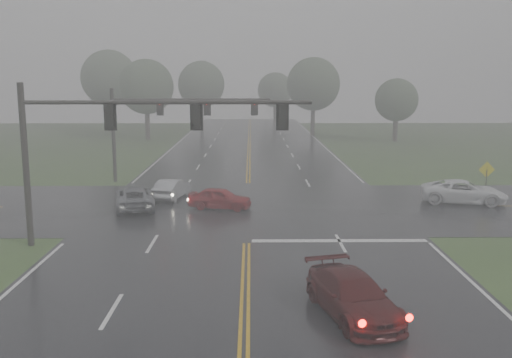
{
  "coord_description": "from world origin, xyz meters",
  "views": [
    {
      "loc": [
        0.22,
        -12.25,
        7.75
      ],
      "look_at": [
        0.47,
        16.0,
        2.8
      ],
      "focal_mm": 40.0,
      "sensor_mm": 36.0,
      "label": 1
    }
  ],
  "objects_px": {
    "sedan_maroon": "(352,316)",
    "signal_gantry_far": "(161,117)",
    "sedan_red": "(220,209)",
    "sedan_silver": "(172,199)",
    "car_grey": "(135,209)",
    "signal_gantry_near": "(113,133)",
    "pickup_white": "(463,203)"
  },
  "relations": [
    {
      "from": "sedan_red",
      "to": "pickup_white",
      "type": "distance_m",
      "value": 15.39
    },
    {
      "from": "sedan_red",
      "to": "signal_gantry_near",
      "type": "relative_size",
      "value": 0.29
    },
    {
      "from": "car_grey",
      "to": "pickup_white",
      "type": "height_order",
      "value": "pickup_white"
    },
    {
      "from": "sedan_red",
      "to": "car_grey",
      "type": "relative_size",
      "value": 0.79
    },
    {
      "from": "sedan_maroon",
      "to": "signal_gantry_far",
      "type": "distance_m",
      "value": 27.72
    },
    {
      "from": "sedan_silver",
      "to": "sedan_red",
      "type": "bearing_deg",
      "value": 149.33
    },
    {
      "from": "sedan_red",
      "to": "pickup_white",
      "type": "xyz_separation_m",
      "value": [
        15.32,
        1.46,
        0.0
      ]
    },
    {
      "from": "sedan_silver",
      "to": "pickup_white",
      "type": "height_order",
      "value": "pickup_white"
    },
    {
      "from": "sedan_silver",
      "to": "signal_gantry_near",
      "type": "distance_m",
      "value": 11.95
    },
    {
      "from": "signal_gantry_far",
      "to": "sedan_maroon",
      "type": "bearing_deg",
      "value": -68.27
    },
    {
      "from": "sedan_silver",
      "to": "car_grey",
      "type": "distance_m",
      "value": 3.56
    },
    {
      "from": "sedan_red",
      "to": "signal_gantry_far",
      "type": "height_order",
      "value": "signal_gantry_far"
    },
    {
      "from": "signal_gantry_far",
      "to": "signal_gantry_near",
      "type": "bearing_deg",
      "value": -88.63
    },
    {
      "from": "sedan_silver",
      "to": "car_grey",
      "type": "height_order",
      "value": "car_grey"
    },
    {
      "from": "sedan_maroon",
      "to": "signal_gantry_far",
      "type": "height_order",
      "value": "signal_gantry_far"
    },
    {
      "from": "sedan_maroon",
      "to": "car_grey",
      "type": "bearing_deg",
      "value": 108.43
    },
    {
      "from": "sedan_red",
      "to": "sedan_silver",
      "type": "height_order",
      "value": "same"
    },
    {
      "from": "pickup_white",
      "to": "sedan_silver",
      "type": "bearing_deg",
      "value": 98.67
    },
    {
      "from": "sedan_maroon",
      "to": "sedan_red",
      "type": "bearing_deg",
      "value": 93.49
    },
    {
      "from": "sedan_red",
      "to": "signal_gantry_far",
      "type": "relative_size",
      "value": 0.32
    },
    {
      "from": "car_grey",
      "to": "pickup_white",
      "type": "distance_m",
      "value": 20.55
    },
    {
      "from": "sedan_red",
      "to": "car_grey",
      "type": "xyz_separation_m",
      "value": [
        -5.17,
        0.04,
        0.0
      ]
    },
    {
      "from": "car_grey",
      "to": "pickup_white",
      "type": "xyz_separation_m",
      "value": [
        20.5,
        1.43,
        0.0
      ]
    },
    {
      "from": "sedan_maroon",
      "to": "pickup_white",
      "type": "distance_m",
      "value": 20.07
    },
    {
      "from": "sedan_maroon",
      "to": "sedan_silver",
      "type": "xyz_separation_m",
      "value": [
        -8.55,
        18.96,
        0.0
      ]
    },
    {
      "from": "sedan_maroon",
      "to": "sedan_silver",
      "type": "distance_m",
      "value": 20.8
    },
    {
      "from": "sedan_maroon",
      "to": "signal_gantry_far",
      "type": "xyz_separation_m",
      "value": [
        -10.1,
        25.34,
        4.96
      ]
    },
    {
      "from": "signal_gantry_near",
      "to": "car_grey",
      "type": "bearing_deg",
      "value": 95.28
    },
    {
      "from": "sedan_red",
      "to": "car_grey",
      "type": "bearing_deg",
      "value": 102.08
    },
    {
      "from": "sedan_maroon",
      "to": "signal_gantry_near",
      "type": "height_order",
      "value": "signal_gantry_near"
    },
    {
      "from": "car_grey",
      "to": "signal_gantry_far",
      "type": "relative_size",
      "value": 0.4
    },
    {
      "from": "signal_gantry_near",
      "to": "pickup_white",
      "type": "bearing_deg",
      "value": 24.5
    }
  ]
}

